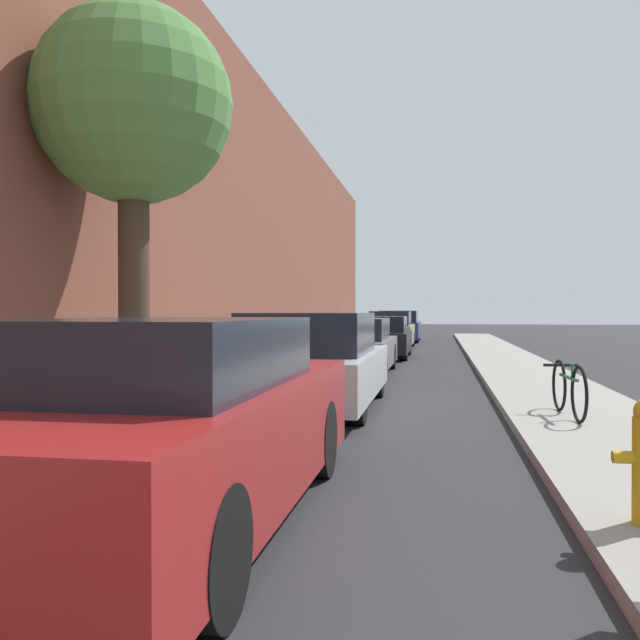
% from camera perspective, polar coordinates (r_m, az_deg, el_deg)
% --- Properties ---
extents(ground_plane, '(120.00, 120.00, 0.00)m').
position_cam_1_polar(ground_plane, '(14.47, 5.86, -4.98)').
color(ground_plane, '#28282B').
extents(sidewalk_left, '(2.00, 52.00, 0.12)m').
position_cam_1_polar(sidewalk_left, '(14.95, -5.33, -4.56)').
color(sidewalk_left, gray).
rests_on(sidewalk_left, ground).
extents(sidewalk_right, '(2.00, 52.00, 0.12)m').
position_cam_1_polar(sidewalk_right, '(14.55, 17.37, -4.74)').
color(sidewalk_right, gray).
rests_on(sidewalk_right, ground).
extents(building_facade_left, '(0.70, 52.00, 7.99)m').
position_cam_1_polar(building_facade_left, '(15.51, -10.24, 10.22)').
color(building_facade_left, brown).
rests_on(building_facade_left, ground).
extents(parked_car_red, '(1.79, 4.60, 1.40)m').
position_cam_1_polar(parked_car_red, '(4.76, -12.74, -8.57)').
color(parked_car_red, black).
rests_on(parked_car_red, ground).
extents(parked_car_silver, '(1.90, 4.54, 1.42)m').
position_cam_1_polar(parked_car_silver, '(10.10, -0.69, -3.61)').
color(parked_car_silver, black).
rests_on(parked_car_silver, ground).
extents(parked_car_grey, '(1.74, 4.60, 1.28)m').
position_cam_1_polar(parked_car_grey, '(15.59, 2.81, -2.29)').
color(parked_car_grey, black).
rests_on(parked_car_grey, ground).
extents(parked_car_black, '(1.89, 4.02, 1.28)m').
position_cam_1_polar(parked_car_black, '(21.06, 4.96, -1.48)').
color(parked_car_black, black).
rests_on(parked_car_black, ground).
extents(parked_car_champagne, '(1.69, 4.45, 1.43)m').
position_cam_1_polar(parked_car_champagne, '(26.37, 5.99, -0.91)').
color(parked_car_champagne, black).
rests_on(parked_car_champagne, ground).
extents(parked_car_navy, '(1.91, 4.40, 1.45)m').
position_cam_1_polar(parked_car_navy, '(31.99, 6.65, -0.59)').
color(parked_car_navy, black).
rests_on(parked_car_navy, ground).
extents(street_tree_near, '(2.56, 2.56, 5.27)m').
position_cam_1_polar(street_tree_near, '(9.45, -15.43, 16.68)').
color(street_tree_near, '#423323').
rests_on(street_tree_near, sidewalk_left).
extents(bicycle, '(0.44, 1.68, 0.68)m').
position_cam_1_polar(bicycle, '(9.09, 20.17, -5.45)').
color(bicycle, black).
rests_on(bicycle, sidewalk_right).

